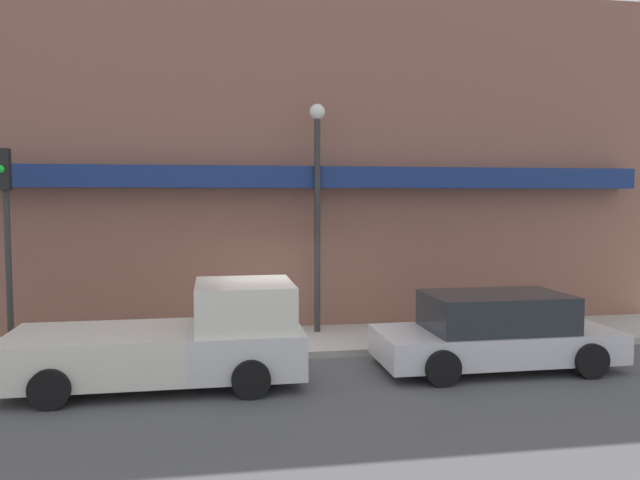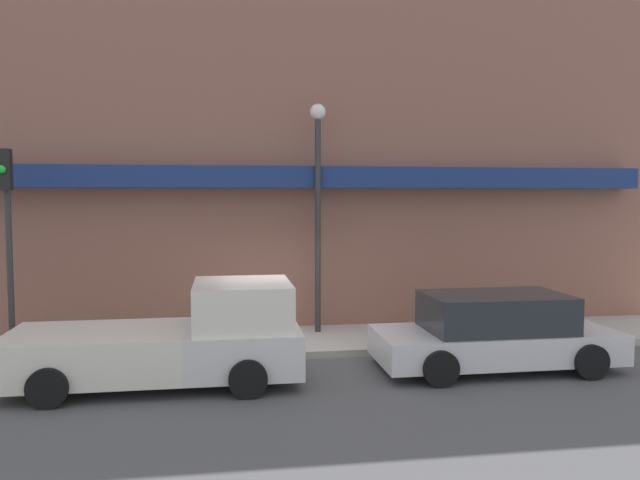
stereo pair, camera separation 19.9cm
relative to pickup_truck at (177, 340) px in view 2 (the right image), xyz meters
name	(u,v)px [view 2 (the right image)]	position (x,y,z in m)	size (l,w,h in m)	color
ground_plane	(284,360)	(2.01, 1.23, -0.77)	(80.00, 80.00, 0.00)	#4C4C4F
sidewalk	(279,342)	(2.01, 2.49, -0.69)	(36.00, 2.53, 0.15)	#ADA89E
building	(268,163)	(2.00, 5.23, 3.38)	(19.80, 3.80, 9.01)	brown
pickup_truck	(177,340)	(0.00, 0.00, 0.00)	(5.02, 2.25, 1.78)	silver
parked_car	(495,333)	(5.94, 0.00, -0.07)	(4.57, 2.06, 1.45)	silver
fire_hydrant	(492,323)	(6.76, 1.94, -0.30)	(0.17, 0.17, 0.64)	red
street_lamp	(318,189)	(2.99, 3.08, 2.69)	(0.36, 0.36, 5.25)	#2D2D2D
traffic_light	(7,215)	(-3.37, 1.92, 2.16)	(0.28, 0.42, 4.07)	#2D2D2D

